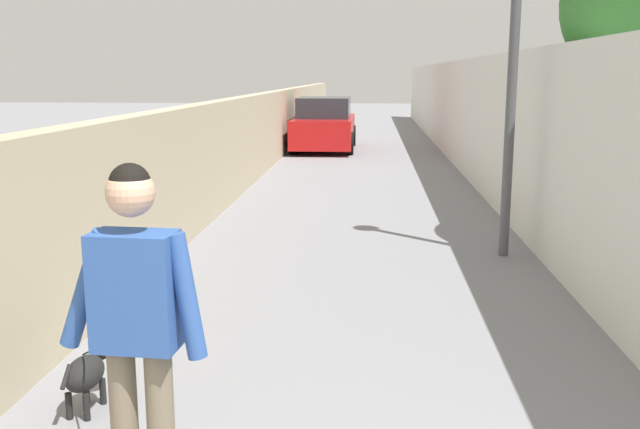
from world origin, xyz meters
TOP-DOWN VIEW (x-y plane):
  - ground_plane at (14.00, 0.00)m, footprint 80.00×80.00m
  - wall_left at (12.00, 2.37)m, footprint 48.00×0.30m
  - fence_right at (12.00, -2.37)m, footprint 48.00×0.30m
  - person_skateboarder at (1.79, 0.89)m, footprint 0.25×0.71m
  - dog at (3.04, 1.68)m, footprint 1.54×0.93m
  - car_near at (19.69, 1.22)m, footprint 4.12×1.80m

SIDE VIEW (x-z plane):
  - ground_plane at x=14.00m, z-range 0.00..0.00m
  - dog at x=3.04m, z-range -0.25..0.80m
  - car_near at x=19.69m, z-range -0.06..1.48m
  - wall_left at x=12.00m, z-range 0.00..1.77m
  - person_skateboarder at x=1.79m, z-range 0.24..1.97m
  - fence_right at x=12.00m, z-range 0.00..2.53m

